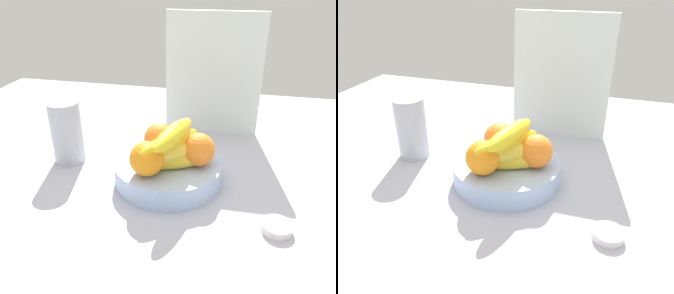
{
  "view_description": "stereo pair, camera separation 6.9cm",
  "coord_description": "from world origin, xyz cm",
  "views": [
    {
      "loc": [
        11.08,
        -67.95,
        45.94
      ],
      "look_at": [
        -3.65,
        -0.48,
        9.35
      ],
      "focal_mm": 36.11,
      "sensor_mm": 36.0,
      "label": 1
    },
    {
      "loc": [
        17.72,
        -66.15,
        45.94
      ],
      "look_at": [
        -3.65,
        -0.48,
        9.35
      ],
      "focal_mm": 36.11,
      "sensor_mm": 36.0,
      "label": 2
    }
  ],
  "objects": [
    {
      "name": "ground_plane",
      "position": [
        0.0,
        0.0,
        -1.5
      ],
      "size": [
        180.0,
        140.0,
        3.0
      ],
      "primitive_type": "cube",
      "color": "#AEAFBD"
    },
    {
      "name": "thermos_tumbler",
      "position": [
        -31.64,
        4.02,
        8.26
      ],
      "size": [
        8.06,
        8.06,
        16.53
      ],
      "primitive_type": "cylinder",
      "color": "#B3B7C3",
      "rests_on": "ground_plane"
    },
    {
      "name": "orange_center",
      "position": [
        3.34,
        0.2,
        9.23
      ],
      "size": [
        7.75,
        7.75,
        7.75
      ],
      "primitive_type": "sphere",
      "color": "orange",
      "rests_on": "fruit_bowl"
    },
    {
      "name": "fruit_bowl",
      "position": [
        -3.65,
        -0.48,
        2.68
      ],
      "size": [
        25.75,
        25.75,
        5.35
      ],
      "primitive_type": "cylinder",
      "color": "#A6C0E7",
      "rests_on": "ground_plane"
    },
    {
      "name": "banana_bunch",
      "position": [
        -2.26,
        -2.89,
        10.65
      ],
      "size": [
        17.35,
        17.46,
        10.6
      ],
      "color": "yellow",
      "rests_on": "fruit_bowl"
    },
    {
      "name": "orange_front_right",
      "position": [
        -7.04,
        -6.59,
        9.23
      ],
      "size": [
        7.75,
        7.75,
        7.75
      ],
      "primitive_type": "sphere",
      "color": "orange",
      "rests_on": "fruit_bowl"
    },
    {
      "name": "orange_front_left",
      "position": [
        -6.56,
        3.49,
        9.23
      ],
      "size": [
        7.75,
        7.75,
        7.75
      ],
      "primitive_type": "sphere",
      "color": "orange",
      "rests_on": "fruit_bowl"
    },
    {
      "name": "cutting_board",
      "position": [
        3.32,
        29.92,
        18.0
      ],
      "size": [
        28.02,
        2.07,
        36.0
      ],
      "primitive_type": "cube",
      "rotation": [
        0.0,
        0.0,
        0.01
      ],
      "color": "white",
      "rests_on": "ground_plane"
    },
    {
      "name": "jar_lid",
      "position": [
        21.07,
        -13.24,
        0.85
      ],
      "size": [
        6.14,
        6.14,
        1.7
      ],
      "primitive_type": "cylinder",
      "color": "silver",
      "rests_on": "ground_plane"
    }
  ]
}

